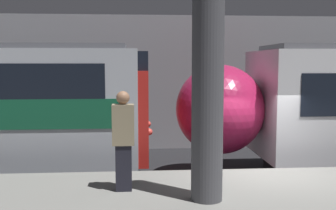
% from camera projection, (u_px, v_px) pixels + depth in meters
% --- Properties ---
extents(station_rear_barrier, '(50.00, 0.15, 5.06)m').
position_uv_depth(station_rear_barrier, '(209.00, 83.00, 15.05)').
color(station_rear_barrier, '#939399').
rests_on(station_rear_barrier, ground).
extents(support_pillar_near, '(0.52, 0.52, 3.60)m').
position_uv_depth(support_pillar_near, '(208.00, 91.00, 6.30)').
color(support_pillar_near, '#47474C').
rests_on(support_pillar_near, platform).
extents(person_waiting, '(0.38, 0.24, 1.76)m').
position_uv_depth(person_waiting, '(123.00, 138.00, 6.86)').
color(person_waiting, black).
rests_on(person_waiting, platform).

